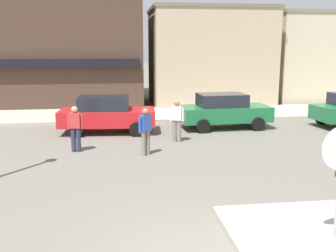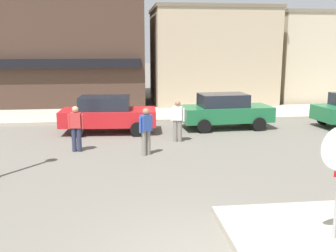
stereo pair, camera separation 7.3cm
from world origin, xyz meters
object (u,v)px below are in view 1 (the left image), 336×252
parked_car_nearest (107,114)px  pedestrian_crossing_far (177,120)px  parked_car_second (224,110)px  pedestrian_kerb_side (75,127)px  pedestrian_crossing_near (145,130)px

parked_car_nearest → pedestrian_crossing_far: pedestrian_crossing_far is taller
parked_car_second → pedestrian_crossing_far: pedestrian_crossing_far is taller
pedestrian_kerb_side → parked_car_nearest: bearing=71.5°
parked_car_nearest → pedestrian_kerb_side: (-1.00, -3.00, 0.06)m
pedestrian_crossing_near → pedestrian_kerb_side: same height
pedestrian_crossing_near → pedestrian_crossing_far: size_ratio=1.00×
parked_car_second → pedestrian_crossing_far: bearing=-137.5°
parked_car_nearest → pedestrian_crossing_far: size_ratio=2.55×
parked_car_second → pedestrian_kerb_side: size_ratio=2.54×
parked_car_second → pedestrian_crossing_near: bearing=-133.4°
parked_car_second → pedestrian_kerb_side: bearing=-152.1°
parked_car_second → pedestrian_crossing_near: (-3.83, -4.05, 0.06)m
pedestrian_crossing_far → parked_car_second: bearing=42.5°
parked_car_second → pedestrian_kerb_side: (-6.21, -3.28, 0.06)m
pedestrian_crossing_near → parked_car_second: bearing=46.6°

